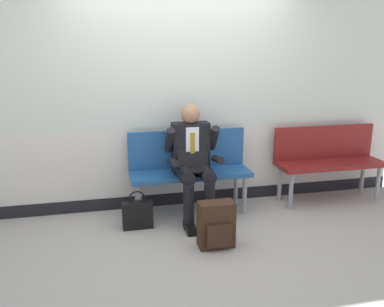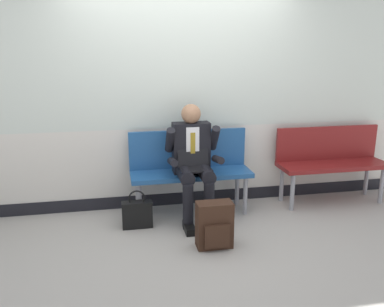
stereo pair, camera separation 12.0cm
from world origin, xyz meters
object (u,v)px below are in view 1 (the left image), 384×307
(bench_with_person, at_px, (189,165))
(person_seated, at_px, (193,160))
(bench_empty, at_px, (328,157))
(backpack, at_px, (216,225))
(handbag, at_px, (138,214))

(bench_with_person, relative_size, person_seated, 1.08)
(bench_with_person, height_order, bench_empty, bench_with_person)
(person_seated, height_order, backpack, person_seated)
(backpack, bearing_deg, person_seated, 94.88)
(bench_empty, bearing_deg, backpack, -151.47)
(bench_with_person, xyz_separation_m, handbag, (-0.62, -0.33, -0.40))
(bench_empty, distance_m, handbag, 2.39)
(bench_with_person, xyz_separation_m, person_seated, (-0.00, -0.20, 0.12))
(bench_with_person, height_order, person_seated, person_seated)
(backpack, bearing_deg, handbag, 139.97)
(bench_empty, relative_size, person_seated, 1.05)
(bench_empty, bearing_deg, handbag, -171.96)
(bench_with_person, xyz_separation_m, bench_empty, (1.72, -0.00, -0.01))
(bench_empty, height_order, backpack, bench_empty)
(bench_with_person, relative_size, handbag, 3.27)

